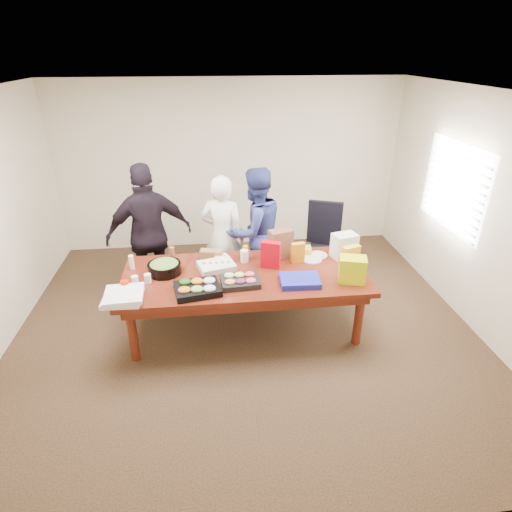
{
  "coord_description": "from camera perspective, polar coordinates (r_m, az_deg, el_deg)",
  "views": [
    {
      "loc": [
        -0.35,
        -4.2,
        3.09
      ],
      "look_at": [
        0.14,
        0.1,
        0.92
      ],
      "focal_mm": 29.36,
      "sensor_mm": 36.0,
      "label": 1
    }
  ],
  "objects": [
    {
      "name": "floor",
      "position": [
        5.24,
        -1.46,
        -9.69
      ],
      "size": [
        5.5,
        5.0,
        0.02
      ],
      "primitive_type": "cube",
      "color": "#47301E",
      "rests_on": "ground"
    },
    {
      "name": "ceiling",
      "position": [
        4.23,
        -1.91,
        21.47
      ],
      "size": [
        5.5,
        5.0,
        0.02
      ],
      "primitive_type": "cube",
      "color": "white",
      "rests_on": "wall_back"
    },
    {
      "name": "wall_back",
      "position": [
        6.93,
        -3.53,
        12.06
      ],
      "size": [
        5.5,
        0.04,
        2.7
      ],
      "primitive_type": "cube",
      "color": "beige",
      "rests_on": "floor"
    },
    {
      "name": "wall_front",
      "position": [
        2.46,
        3.8,
        -18.48
      ],
      "size": [
        5.5,
        0.04,
        2.7
      ],
      "primitive_type": "cube",
      "color": "beige",
      "rests_on": "floor"
    },
    {
      "name": "wall_right",
      "position": [
        5.51,
        28.3,
        4.95
      ],
      "size": [
        0.04,
        5.0,
        2.7
      ],
      "primitive_type": "cube",
      "color": "beige",
      "rests_on": "floor"
    },
    {
      "name": "window_panel",
      "position": [
        5.92,
        25.3,
        8.5
      ],
      "size": [
        0.03,
        1.4,
        1.1
      ],
      "primitive_type": "cube",
      "color": "white",
      "rests_on": "wall_right"
    },
    {
      "name": "window_blinds",
      "position": [
        5.9,
        24.97,
        8.51
      ],
      "size": [
        0.04,
        1.36,
        1.0
      ],
      "primitive_type": "cube",
      "color": "beige",
      "rests_on": "wall_right"
    },
    {
      "name": "conference_table",
      "position": [
        5.02,
        -1.51,
        -6.15
      ],
      "size": [
        2.8,
        1.2,
        0.75
      ],
      "primitive_type": "cube",
      "color": "#4C1C0F",
      "rests_on": "floor"
    },
    {
      "name": "office_chair",
      "position": [
        5.91,
        9.65,
        0.96
      ],
      "size": [
        0.75,
        0.75,
        1.14
      ],
      "primitive_type": "cube",
      "rotation": [
        0.0,
        0.0,
        -0.37
      ],
      "color": "black",
      "rests_on": "floor"
    },
    {
      "name": "person_center",
      "position": [
        5.57,
        -4.51,
        2.66
      ],
      "size": [
        0.71,
        0.59,
        1.67
      ],
      "primitive_type": "imported",
      "rotation": [
        0.0,
        0.0,
        2.79
      ],
      "color": "white",
      "rests_on": "floor"
    },
    {
      "name": "person_right",
      "position": [
        5.62,
        -0.12,
        3.35
      ],
      "size": [
        1.06,
        0.98,
        1.74
      ],
      "primitive_type": "imported",
      "rotation": [
        0.0,
        0.0,
        3.63
      ],
      "color": "navy",
      "rests_on": "floor"
    },
    {
      "name": "person_left",
      "position": [
        5.55,
        -14.29,
        2.86
      ],
      "size": [
        1.17,
        0.73,
        1.86
      ],
      "primitive_type": "imported",
      "rotation": [
        0.0,
        0.0,
        3.42
      ],
      "color": "black",
      "rests_on": "floor"
    },
    {
      "name": "veggie_tray",
      "position": [
        4.5,
        -8.0,
        -4.47
      ],
      "size": [
        0.53,
        0.45,
        0.07
      ],
      "primitive_type": "cube",
      "rotation": [
        0.0,
        0.0,
        0.18
      ],
      "color": "black",
      "rests_on": "conference_table"
    },
    {
      "name": "fruit_tray",
      "position": [
        4.61,
        -2.19,
        -3.48
      ],
      "size": [
        0.43,
        0.35,
        0.06
      ],
      "primitive_type": "cube",
      "rotation": [
        0.0,
        0.0,
        0.07
      ],
      "color": "black",
      "rests_on": "conference_table"
    },
    {
      "name": "sheet_cake",
      "position": [
        4.93,
        -5.41,
        -1.36
      ],
      "size": [
        0.47,
        0.4,
        0.07
      ],
      "primitive_type": "cube",
      "rotation": [
        0.0,
        0.0,
        0.27
      ],
      "color": "white",
      "rests_on": "conference_table"
    },
    {
      "name": "salad_bowl",
      "position": [
        4.92,
        -12.35,
        -1.65
      ],
      "size": [
        0.41,
        0.41,
        0.12
      ],
      "primitive_type": "cylinder",
      "rotation": [
        0.0,
        0.0,
        0.07
      ],
      "color": "black",
      "rests_on": "conference_table"
    },
    {
      "name": "chip_bag_blue",
      "position": [
        4.64,
        5.98,
        -3.34
      ],
      "size": [
        0.45,
        0.35,
        0.06
      ],
      "primitive_type": "cube",
      "rotation": [
        0.0,
        0.0,
        -0.05
      ],
      "color": "#1C21A2",
      "rests_on": "conference_table"
    },
    {
      "name": "chip_bag_red",
      "position": [
        4.88,
        2.03,
        0.16
      ],
      "size": [
        0.24,
        0.17,
        0.33
      ],
      "primitive_type": "cube",
      "rotation": [
        0.0,
        0.0,
        -0.37
      ],
      "color": "#BC0111",
      "rests_on": "conference_table"
    },
    {
      "name": "chip_bag_yellow",
      "position": [
        4.93,
        12.72,
        -0.37
      ],
      "size": [
        0.23,
        0.14,
        0.32
      ],
      "primitive_type": "cube",
      "rotation": [
        0.0,
        0.0,
        0.31
      ],
      "color": "gold",
      "rests_on": "conference_table"
    },
    {
      "name": "chip_bag_orange",
      "position": [
        5.05,
        5.72,
        0.45
      ],
      "size": [
        0.17,
        0.09,
        0.25
      ],
      "primitive_type": "cube",
      "rotation": [
        0.0,
        0.0,
        0.14
      ],
      "color": "orange",
      "rests_on": "conference_table"
    },
    {
      "name": "mayo_jar",
      "position": [
        5.06,
        -1.59,
        -0.01
      ],
      "size": [
        0.12,
        0.12,
        0.15
      ],
      "primitive_type": "cylinder",
      "rotation": [
        0.0,
        0.0,
        0.25
      ],
      "color": "white",
      "rests_on": "conference_table"
    },
    {
      "name": "mustard_bottle",
      "position": [
        5.12,
        -1.42,
        0.53
      ],
      "size": [
        0.07,
        0.07,
        0.17
      ],
      "primitive_type": "cylinder",
      "rotation": [
        0.0,
        0.0,
        0.11
      ],
      "color": "orange",
      "rests_on": "conference_table"
    },
    {
      "name": "dressing_bottle",
      "position": [
        5.12,
        -11.35,
        0.14
      ],
      "size": [
        0.08,
        0.08,
        0.21
      ],
      "primitive_type": "cylinder",
      "rotation": [
        0.0,
        0.0,
        0.24
      ],
      "color": "brown",
      "rests_on": "conference_table"
    },
    {
      "name": "ranch_bottle",
      "position": [
        5.09,
        -16.58,
        -0.83
      ],
      "size": [
        0.06,
        0.06,
        0.18
      ],
      "primitive_type": "cylinder",
      "rotation": [
        0.0,
        0.0,
        0.1
      ],
      "color": "white",
      "rests_on": "conference_table"
    },
    {
      "name": "banana_bunch",
      "position": [
        5.29,
        6.05,
        0.74
      ],
      "size": [
        0.28,
        0.18,
        0.09
      ],
      "primitive_type": "cube",
      "rotation": [
        0.0,
        0.0,
        -0.11
      ],
      "color": "yellow",
      "rests_on": "conference_table"
    },
    {
      "name": "bread_loaf",
      "position": [
        5.17,
        -6.09,
        0.24
      ],
      "size": [
        0.29,
        0.16,
        0.11
      ],
      "primitive_type": "cube",
      "rotation": [
        0.0,
        0.0,
        -0.17
      ],
      "color": "olive",
      "rests_on": "conference_table"
    },
    {
      "name": "kraft_bag",
      "position": [
        5.11,
        3.37,
        1.61
      ],
      "size": [
        0.31,
        0.24,
        0.36
      ],
      "primitive_type": "cube",
      "rotation": [
        0.0,
        0.0,
        0.3
      ],
      "color": "brown",
      "rests_on": "conference_table"
    },
    {
      "name": "red_cup",
      "position": [
        4.68,
        -17.41,
        -3.91
      ],
      "size": [
        0.11,
        0.11,
        0.12
      ],
      "primitive_type": "cylinder",
      "rotation": [
        0.0,
        0.0,
        -0.23
      ],
      "color": "red",
      "rests_on": "conference_table"
    },
    {
      "name": "clear_cup_a",
      "position": [
        4.77,
        -14.54,
        -2.98
      ],
      "size": [
        0.08,
        0.08,
        0.1
      ],
      "primitive_type": "cylinder",
      "rotation": [
        0.0,
        0.0,
        0.04
      ],
      "color": "white",
      "rests_on": "conference_table"
    },
    {
      "name": "clear_cup_b",
      "position": [
        4.76,
        -16.15,
        -3.23
      ],
      "size": [
        0.08,
        0.08,
        0.1
      ],
      "primitive_type": "cylinder",
      "rotation": [
        0.0,
        0.0,
        -0.12
      ],
      "color": "white",
      "rests_on": "conference_table"
    },
    {
      "name": "pizza_box_lower",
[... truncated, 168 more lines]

